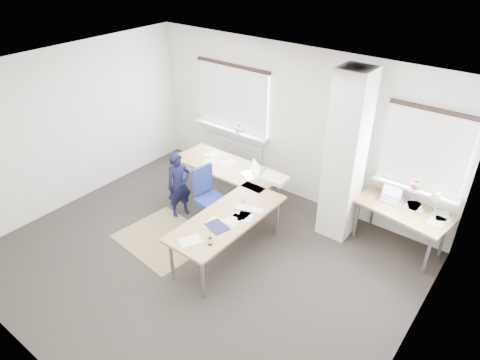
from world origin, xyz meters
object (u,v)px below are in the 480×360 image
Objects in this scene: desk_side at (403,211)px; task_chair at (211,208)px; person at (179,185)px; desk_main at (230,191)px.

desk_side is 3.10m from task_chair.
desk_side is at bearing -45.02° from person.
desk_main is 0.97m from person.
task_chair is at bearing -161.10° from desk_main.
person is at bearing -147.39° from desk_side.
person is at bearing -163.54° from desk_main.
person is (-3.36, -1.45, -0.09)m from desk_side.
desk_main is at bearing -144.82° from desk_side.
desk_side is 1.25× the size of person.
desk_side reaches higher than task_chair.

